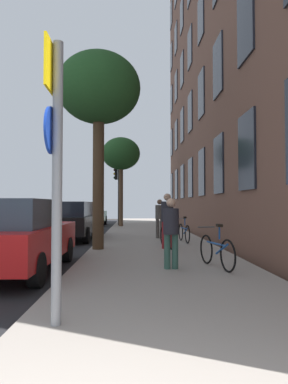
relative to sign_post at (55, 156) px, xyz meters
The scene contains 16 objects.
ground_plane 12.19m from the sign_post, 98.99° to the left, with size 41.80×41.80×0.00m, color #332D28.
road_asphalt 12.68m from the sign_post, 108.53° to the left, with size 7.00×38.00×0.01m, color #232326.
sidewalk 12.14m from the sign_post, 82.21° to the left, with size 4.20×38.00×0.12m, color #9E9389.
sign_post is the anchor object (origin of this frame).
traffic_light 19.57m from the sign_post, 90.61° to the left, with size 0.43×0.24×3.92m.
tree_near 7.57m from the sign_post, 91.66° to the left, with size 2.66×2.66×6.24m.
tree_far 18.81m from the sign_post, 89.79° to the left, with size 2.49×2.49×5.77m.
bicycle_0 4.78m from the sign_post, 52.44° to the left, with size 0.52×1.75×0.97m.
bicycle_1 7.63m from the sign_post, 74.51° to the left, with size 0.45×1.72×0.94m.
bicycle_2 9.45m from the sign_post, 72.58° to the left, with size 0.42×1.68×0.95m.
pedestrian_0 4.04m from the sign_post, 63.52° to the left, with size 0.35×0.35×1.54m.
pedestrian_1 7.31m from the sign_post, 74.11° to the left, with size 0.55×0.55×1.74m.
pedestrian_2 10.64m from the sign_post, 79.16° to the left, with size 0.49×0.49×1.61m.
car_0 4.23m from the sign_post, 114.86° to the left, with size 1.94×4.47×1.62m.
car_1 11.03m from the sign_post, 99.03° to the left, with size 1.82×4.49×1.62m.
car_2 20.96m from the sign_post, 95.66° to the left, with size 1.88×4.17×1.62m.
Camera 1 is at (0.41, -1.00, 1.52)m, focal length 32.78 mm.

